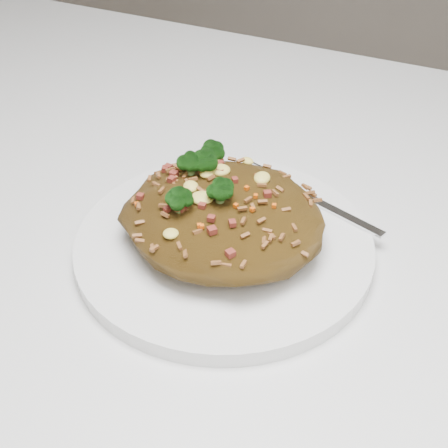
% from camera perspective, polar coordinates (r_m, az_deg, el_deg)
% --- Properties ---
extents(dining_table, '(1.20, 0.80, 0.75)m').
position_cam_1_polar(dining_table, '(0.67, -7.14, -3.08)').
color(dining_table, silver).
rests_on(dining_table, ground).
extents(plate, '(0.25, 0.25, 0.01)m').
position_cam_1_polar(plate, '(0.53, 0.00, -1.87)').
color(plate, white).
rests_on(plate, dining_table).
extents(fried_rice, '(0.17, 0.15, 0.07)m').
position_cam_1_polar(fried_rice, '(0.51, -0.07, 1.41)').
color(fried_rice, brown).
rests_on(fried_rice, plate).
extents(fork, '(0.16, 0.07, 0.00)m').
position_cam_1_polar(fork, '(0.57, 8.20, 2.17)').
color(fork, silver).
rests_on(fork, plate).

